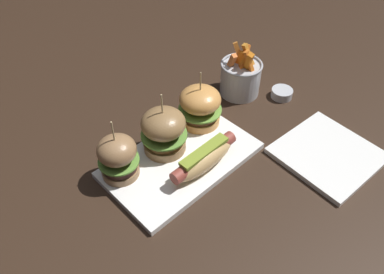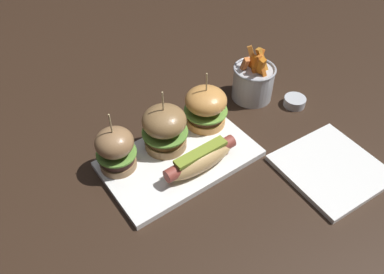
% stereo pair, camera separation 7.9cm
% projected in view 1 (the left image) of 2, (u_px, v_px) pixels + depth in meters
% --- Properties ---
extents(ground_plane, '(3.00, 3.00, 0.00)m').
position_uv_depth(ground_plane, '(181.00, 162.00, 0.81)').
color(ground_plane, black).
extents(platter_main, '(0.32, 0.19, 0.01)m').
position_uv_depth(platter_main, '(181.00, 160.00, 0.81)').
color(platter_main, white).
rests_on(platter_main, ground).
extents(hot_dog, '(0.17, 0.05, 0.05)m').
position_uv_depth(hot_dog, '(204.00, 158.00, 0.77)').
color(hot_dog, tan).
rests_on(hot_dog, platter_main).
extents(slider_left, '(0.08, 0.08, 0.14)m').
position_uv_depth(slider_left, '(118.00, 157.00, 0.74)').
color(slider_left, '#926B46').
rests_on(slider_left, platter_main).
extents(slider_center, '(0.10, 0.10, 0.15)m').
position_uv_depth(slider_center, '(164.00, 131.00, 0.79)').
color(slider_center, olive).
rests_on(slider_center, platter_main).
extents(slider_right, '(0.10, 0.10, 0.14)m').
position_uv_depth(slider_right, '(200.00, 106.00, 0.86)').
color(slider_right, '#D28F48').
rests_on(slider_right, platter_main).
extents(fries_bucket, '(0.11, 0.11, 0.14)m').
position_uv_depth(fries_bucket, '(241.00, 77.00, 0.96)').
color(fries_bucket, '#B7BABF').
rests_on(fries_bucket, ground).
extents(sauce_ramekin, '(0.05, 0.05, 0.02)m').
position_uv_depth(sauce_ramekin, '(282.00, 93.00, 0.97)').
color(sauce_ramekin, '#B7BABF').
rests_on(sauce_ramekin, ground).
extents(side_plate, '(0.21, 0.21, 0.01)m').
position_uv_depth(side_plate, '(327.00, 154.00, 0.82)').
color(side_plate, white).
rests_on(side_plate, ground).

